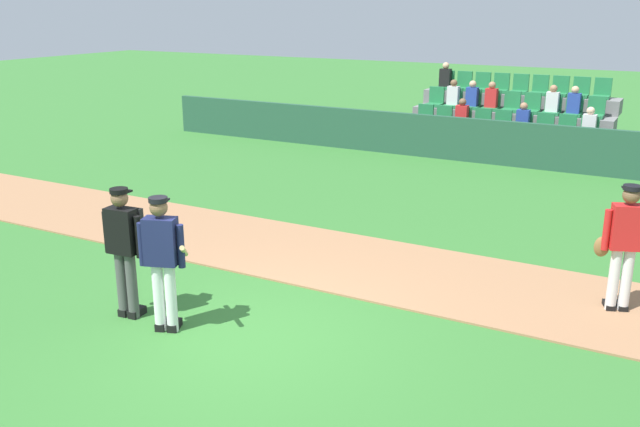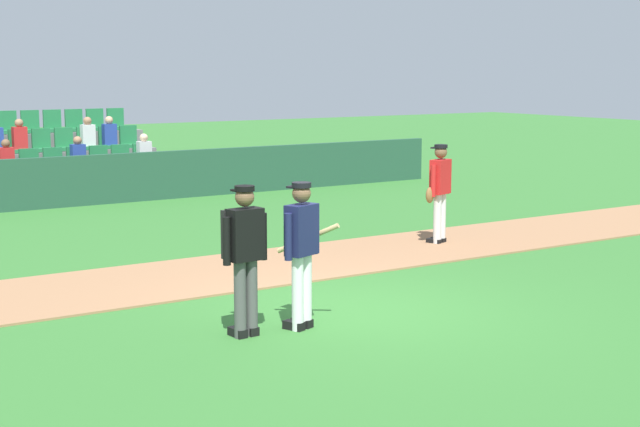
# 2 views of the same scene
# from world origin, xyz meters

# --- Properties ---
(ground_plane) EXTENTS (80.00, 80.00, 0.00)m
(ground_plane) POSITION_xyz_m (0.00, 0.00, 0.00)
(ground_plane) COLOR #33702D
(infield_dirt_path) EXTENTS (28.00, 2.50, 0.03)m
(infield_dirt_path) POSITION_xyz_m (0.00, 2.88, 0.01)
(infield_dirt_path) COLOR #9E704C
(infield_dirt_path) RESTS_ON ground
(dugout_fence) EXTENTS (20.00, 0.16, 1.14)m
(dugout_fence) POSITION_xyz_m (0.00, 11.00, 0.57)
(dugout_fence) COLOR #234C38
(dugout_fence) RESTS_ON ground
(stadium_bleachers) EXTENTS (5.55, 2.95, 2.30)m
(stadium_bleachers) POSITION_xyz_m (-0.00, 12.87, 0.63)
(stadium_bleachers) COLOR slate
(stadium_bleachers) RESTS_ON ground
(batter_navy_jersey) EXTENTS (0.75, 0.69, 1.76)m
(batter_navy_jersey) POSITION_xyz_m (-0.96, -0.37, 0.97)
(batter_navy_jersey) COLOR white
(batter_navy_jersey) RESTS_ON ground
(umpire_home_plate) EXTENTS (0.59, 0.33, 1.76)m
(umpire_home_plate) POSITION_xyz_m (-1.67, -0.28, 1.00)
(umpire_home_plate) COLOR #4C4C4C
(umpire_home_plate) RESTS_ON ground
(runner_red_jersey) EXTENTS (0.66, 0.40, 1.76)m
(runner_red_jersey) POSITION_xyz_m (3.96, 2.97, 0.96)
(runner_red_jersey) COLOR silver
(runner_red_jersey) RESTS_ON ground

